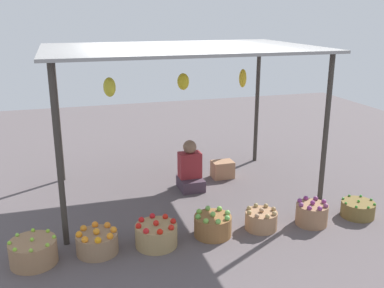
{
  "coord_description": "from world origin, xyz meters",
  "views": [
    {
      "loc": [
        -1.63,
        -5.99,
        2.66
      ],
      "look_at": [
        0.0,
        -0.57,
        0.95
      ],
      "focal_mm": 40.91,
      "sensor_mm": 36.0,
      "label": 1
    }
  ],
  "objects_px": {
    "basket_red_tomatoes": "(156,235)",
    "basket_purple_onions": "(312,214)",
    "basket_green_apples": "(213,225)",
    "basket_green_chilies": "(358,209)",
    "vendor_person": "(190,170)",
    "wooden_crate_near_vendor": "(223,169)",
    "basket_oranges": "(97,242)",
    "basket_potatoes": "(261,220)",
    "basket_limes": "(33,252)"
  },
  "relations": [
    {
      "from": "basket_limes",
      "to": "wooden_crate_near_vendor",
      "type": "relative_size",
      "value": 1.45
    },
    {
      "from": "basket_limes",
      "to": "basket_purple_onions",
      "type": "height_order",
      "value": "basket_purple_onions"
    },
    {
      "from": "basket_oranges",
      "to": "basket_potatoes",
      "type": "relative_size",
      "value": 1.17
    },
    {
      "from": "vendor_person",
      "to": "basket_green_chilies",
      "type": "xyz_separation_m",
      "value": [
        1.89,
        -1.6,
        -0.19
      ]
    },
    {
      "from": "vendor_person",
      "to": "wooden_crate_near_vendor",
      "type": "height_order",
      "value": "vendor_person"
    },
    {
      "from": "basket_oranges",
      "to": "basket_purple_onions",
      "type": "relative_size",
      "value": 1.17
    },
    {
      "from": "basket_red_tomatoes",
      "to": "basket_green_chilies",
      "type": "xyz_separation_m",
      "value": [
        2.78,
        -0.03,
        -0.03
      ]
    },
    {
      "from": "basket_limes",
      "to": "basket_green_chilies",
      "type": "xyz_separation_m",
      "value": [
        4.16,
        -0.04,
        -0.03
      ]
    },
    {
      "from": "basket_limes",
      "to": "basket_green_apples",
      "type": "height_order",
      "value": "basket_green_apples"
    },
    {
      "from": "vendor_person",
      "to": "basket_potatoes",
      "type": "bearing_deg",
      "value": -72.55
    },
    {
      "from": "basket_potatoes",
      "to": "basket_purple_onions",
      "type": "distance_m",
      "value": 0.69
    },
    {
      "from": "basket_red_tomatoes",
      "to": "wooden_crate_near_vendor",
      "type": "xyz_separation_m",
      "value": [
        1.54,
        1.86,
        0.0
      ]
    },
    {
      "from": "basket_potatoes",
      "to": "basket_green_apples",
      "type": "bearing_deg",
      "value": 178.6
    },
    {
      "from": "basket_oranges",
      "to": "wooden_crate_near_vendor",
      "type": "xyz_separation_m",
      "value": [
        2.22,
        1.82,
        0.01
      ]
    },
    {
      "from": "basket_oranges",
      "to": "basket_green_apples",
      "type": "height_order",
      "value": "basket_green_apples"
    },
    {
      "from": "vendor_person",
      "to": "basket_red_tomatoes",
      "type": "distance_m",
      "value": 1.81
    },
    {
      "from": "basket_red_tomatoes",
      "to": "basket_potatoes",
      "type": "xyz_separation_m",
      "value": [
        1.37,
        0.02,
        -0.02
      ]
    },
    {
      "from": "basket_green_chilies",
      "to": "wooden_crate_near_vendor",
      "type": "height_order",
      "value": "wooden_crate_near_vendor"
    },
    {
      "from": "basket_green_apples",
      "to": "basket_potatoes",
      "type": "bearing_deg",
      "value": -1.4
    },
    {
      "from": "basket_oranges",
      "to": "basket_green_apples",
      "type": "xyz_separation_m",
      "value": [
        1.41,
        -0.0,
        0.01
      ]
    },
    {
      "from": "basket_oranges",
      "to": "basket_red_tomatoes",
      "type": "height_order",
      "value": "basket_red_tomatoes"
    },
    {
      "from": "basket_oranges",
      "to": "basket_red_tomatoes",
      "type": "xyz_separation_m",
      "value": [
        0.69,
        -0.04,
        0.01
      ]
    },
    {
      "from": "basket_green_apples",
      "to": "basket_purple_onions",
      "type": "xyz_separation_m",
      "value": [
        1.34,
        -0.09,
        0.01
      ]
    },
    {
      "from": "basket_red_tomatoes",
      "to": "basket_potatoes",
      "type": "bearing_deg",
      "value": 0.94
    },
    {
      "from": "vendor_person",
      "to": "wooden_crate_near_vendor",
      "type": "xyz_separation_m",
      "value": [
        0.65,
        0.29,
        -0.16
      ]
    },
    {
      "from": "wooden_crate_near_vendor",
      "to": "basket_green_chilies",
      "type": "bearing_deg",
      "value": -56.7
    },
    {
      "from": "basket_green_apples",
      "to": "basket_limes",
      "type": "bearing_deg",
      "value": -179.31
    },
    {
      "from": "basket_oranges",
      "to": "wooden_crate_near_vendor",
      "type": "relative_size",
      "value": 1.36
    },
    {
      "from": "basket_red_tomatoes",
      "to": "basket_green_apples",
      "type": "height_order",
      "value": "basket_red_tomatoes"
    },
    {
      "from": "vendor_person",
      "to": "basket_purple_onions",
      "type": "xyz_separation_m",
      "value": [
        1.17,
        -1.62,
        -0.15
      ]
    },
    {
      "from": "basket_green_apples",
      "to": "basket_potatoes",
      "type": "xyz_separation_m",
      "value": [
        0.65,
        -0.02,
        -0.01
      ]
    },
    {
      "from": "basket_oranges",
      "to": "basket_purple_onions",
      "type": "xyz_separation_m",
      "value": [
        2.74,
        -0.09,
        0.02
      ]
    },
    {
      "from": "vendor_person",
      "to": "basket_oranges",
      "type": "xyz_separation_m",
      "value": [
        -1.57,
        -1.53,
        -0.17
      ]
    },
    {
      "from": "basket_green_chilies",
      "to": "wooden_crate_near_vendor",
      "type": "xyz_separation_m",
      "value": [
        -1.24,
        1.89,
        0.04
      ]
    },
    {
      "from": "basket_oranges",
      "to": "basket_green_apples",
      "type": "distance_m",
      "value": 1.41
    },
    {
      "from": "basket_limes",
      "to": "basket_oranges",
      "type": "height_order",
      "value": "basket_limes"
    },
    {
      "from": "basket_purple_onions",
      "to": "wooden_crate_near_vendor",
      "type": "xyz_separation_m",
      "value": [
        -0.52,
        1.91,
        -0.0
      ]
    },
    {
      "from": "basket_limes",
      "to": "basket_purple_onions",
      "type": "xyz_separation_m",
      "value": [
        3.43,
        -0.06,
        0.01
      ]
    },
    {
      "from": "basket_green_apples",
      "to": "basket_red_tomatoes",
      "type": "bearing_deg",
      "value": -176.96
    },
    {
      "from": "basket_green_apples",
      "to": "wooden_crate_near_vendor",
      "type": "xyz_separation_m",
      "value": [
        0.81,
        1.82,
        0.01
      ]
    },
    {
      "from": "basket_limes",
      "to": "basket_red_tomatoes",
      "type": "height_order",
      "value": "basket_red_tomatoes"
    },
    {
      "from": "basket_purple_onions",
      "to": "wooden_crate_near_vendor",
      "type": "distance_m",
      "value": 1.98
    },
    {
      "from": "basket_oranges",
      "to": "basket_green_chilies",
      "type": "height_order",
      "value": "basket_oranges"
    },
    {
      "from": "vendor_person",
      "to": "basket_red_tomatoes",
      "type": "bearing_deg",
      "value": -119.41
    },
    {
      "from": "basket_potatoes",
      "to": "wooden_crate_near_vendor",
      "type": "bearing_deg",
      "value": 84.86
    },
    {
      "from": "basket_green_apples",
      "to": "basket_green_chilies",
      "type": "bearing_deg",
      "value": -1.94
    },
    {
      "from": "basket_green_apples",
      "to": "basket_potatoes",
      "type": "relative_size",
      "value": 1.14
    },
    {
      "from": "basket_limes",
      "to": "basket_purple_onions",
      "type": "distance_m",
      "value": 3.43
    },
    {
      "from": "basket_red_tomatoes",
      "to": "basket_purple_onions",
      "type": "xyz_separation_m",
      "value": [
        2.06,
        -0.05,
        0.01
      ]
    },
    {
      "from": "basket_red_tomatoes",
      "to": "wooden_crate_near_vendor",
      "type": "height_order",
      "value": "basket_red_tomatoes"
    }
  ]
}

